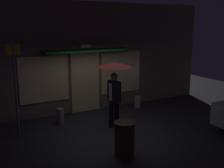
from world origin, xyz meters
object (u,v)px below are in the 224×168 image
object	(u,v)px
person_with_umbrella	(114,77)
street_sign_post	(15,84)
trash_bin	(124,139)
sidewalk_bollard	(60,116)
sidewalk_bollard_2	(138,102)

from	to	relation	value
person_with_umbrella	street_sign_post	xyz separation A→B (m)	(-2.82, 0.60, -0.05)
street_sign_post	trash_bin	distance (m)	3.43
sidewalk_bollard	sidewalk_bollard_2	world-z (taller)	sidewalk_bollard
street_sign_post	trash_bin	world-z (taller)	street_sign_post
sidewalk_bollard	sidewalk_bollard_2	size ratio (longest dim) A/B	1.14
street_sign_post	person_with_umbrella	bearing A→B (deg)	-12.01
sidewalk_bollard	sidewalk_bollard_2	bearing A→B (deg)	6.43
street_sign_post	trash_bin	xyz separation A→B (m)	(2.10, -2.47, -1.12)
person_with_umbrella	trash_bin	xyz separation A→B (m)	(-0.72, -1.87, -1.17)
sidewalk_bollard	trash_bin	world-z (taller)	trash_bin
person_with_umbrella	trash_bin	size ratio (longest dim) A/B	2.37
sidewalk_bollard	sidewalk_bollard_2	xyz separation A→B (m)	(3.23, 0.36, -0.03)
sidewalk_bollard	trash_bin	distance (m)	2.98
sidewalk_bollard_2	trash_bin	xyz separation A→B (m)	(-2.51, -3.25, 0.21)
person_with_umbrella	street_sign_post	size ratio (longest dim) A/B	0.75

